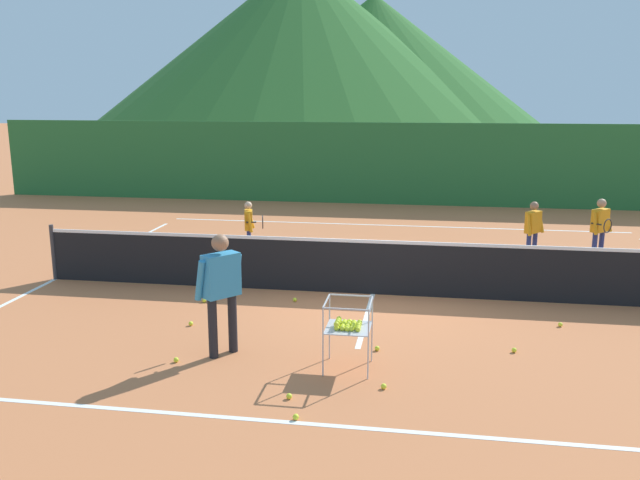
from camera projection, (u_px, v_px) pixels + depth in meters
The scene contains 24 objects.
ground_plane at pixel (373, 294), 11.60m from camera, with size 120.00×120.00×0.00m, color #C67042.
line_baseline_near at pixel (336, 426), 7.00m from camera, with size 12.06×0.08×0.01m, color white.
line_baseline_far at pixel (392, 225), 17.60m from camera, with size 12.06×0.08×0.01m, color white.
line_sideline_west at pixel (56, 279), 12.53m from camera, with size 0.08×11.00×0.01m, color white.
line_service_center at pixel (373, 294), 11.60m from camera, with size 0.08×5.18×0.01m, color white.
tennis_net at pixel (373, 267), 11.49m from camera, with size 12.13×0.08×1.05m.
instructor at pixel (221, 283), 8.73m from camera, with size 0.59×0.81×1.66m.
student_0 at pixel (249, 224), 14.13m from camera, with size 0.51×0.52×1.20m.
student_1 at pixel (533, 226), 13.60m from camera, with size 0.45×0.48×1.28m.
student_2 at pixel (600, 225), 13.51m from camera, with size 0.50×0.70×1.35m.
ball_cart at pixel (347, 325), 8.35m from camera, with size 0.58×0.58×0.90m.
tennis_ball_0 at pixel (176, 360), 8.66m from camera, with size 0.07×0.07×0.07m, color yellow.
tennis_ball_1 at pixel (204, 301), 11.13m from camera, with size 0.07×0.07×0.07m, color yellow.
tennis_ball_2 at pixel (560, 325), 9.98m from camera, with size 0.07×0.07×0.07m, color yellow.
tennis_ball_3 at pixel (384, 386), 7.88m from camera, with size 0.07×0.07×0.07m, color yellow.
tennis_ball_4 at pixel (295, 300), 11.17m from camera, with size 0.07×0.07×0.07m, color yellow.
tennis_ball_5 at pixel (296, 417), 7.13m from camera, with size 0.07×0.07×0.07m, color yellow.
tennis_ball_6 at pixel (289, 396), 7.62m from camera, with size 0.07×0.07×0.07m, color yellow.
tennis_ball_8 at pixel (191, 324), 10.02m from camera, with size 0.07×0.07×0.07m, color yellow.
tennis_ball_9 at pixel (377, 348), 9.05m from camera, with size 0.07×0.07×0.07m, color yellow.
tennis_ball_10 at pixel (514, 350), 8.99m from camera, with size 0.07×0.07×0.07m, color yellow.
windscreen_fence at pixel (399, 164), 20.67m from camera, with size 26.52×0.08×2.56m, color #286B33.
hill_0 at pixel (374, 59), 81.51m from camera, with size 40.27×40.27×15.14m, color #2D6628.
hill_1 at pixel (301, 42), 78.96m from camera, with size 48.75×48.75×18.88m, color #2D6628.
Camera 1 is at (0.85, -11.12, 3.45)m, focal length 37.13 mm.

